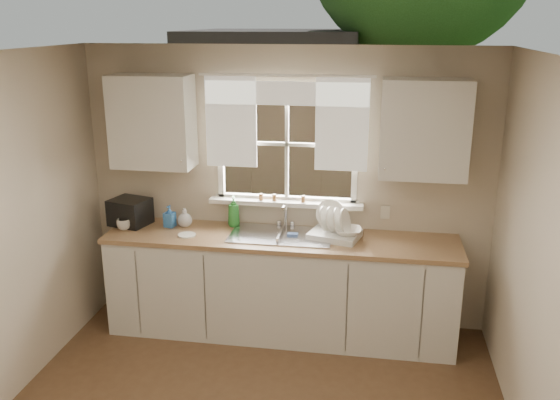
% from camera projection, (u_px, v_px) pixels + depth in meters
% --- Properties ---
extents(room_walls, '(3.62, 4.02, 2.50)m').
position_uv_depth(room_walls, '(231.00, 290.00, 3.34)').
color(room_walls, beige).
rests_on(room_walls, ground).
extents(ceiling, '(3.60, 4.00, 0.02)m').
position_uv_depth(ceiling, '(228.00, 60.00, 3.03)').
color(ceiling, silver).
rests_on(ceiling, room_walls).
extents(window, '(1.38, 0.16, 1.06)m').
position_uv_depth(window, '(286.00, 163.00, 5.22)').
color(window, white).
rests_on(window, room_walls).
extents(curtains, '(1.50, 0.03, 0.81)m').
position_uv_depth(curtains, '(286.00, 113.00, 5.04)').
color(curtains, white).
rests_on(curtains, room_walls).
extents(base_cabinets, '(3.00, 0.62, 0.87)m').
position_uv_depth(base_cabinets, '(281.00, 287.00, 5.22)').
color(base_cabinets, silver).
rests_on(base_cabinets, ground).
extents(countertop, '(3.04, 0.65, 0.04)m').
position_uv_depth(countertop, '(281.00, 239.00, 5.09)').
color(countertop, '#9B754D').
rests_on(countertop, base_cabinets).
extents(upper_cabinet_left, '(0.70, 0.33, 0.80)m').
position_uv_depth(upper_cabinet_left, '(152.00, 122.00, 5.12)').
color(upper_cabinet_left, silver).
rests_on(upper_cabinet_left, room_walls).
extents(upper_cabinet_right, '(0.70, 0.33, 0.80)m').
position_uv_depth(upper_cabinet_right, '(424.00, 129.00, 4.76)').
color(upper_cabinet_right, silver).
rests_on(upper_cabinet_right, room_walls).
extents(wall_outlet, '(0.08, 0.01, 0.12)m').
position_uv_depth(wall_outlet, '(385.00, 212.00, 5.18)').
color(wall_outlet, beige).
rests_on(wall_outlet, room_walls).
extents(sill_jars, '(0.42, 0.04, 0.06)m').
position_uv_depth(sill_jars, '(279.00, 198.00, 5.26)').
color(sill_jars, brown).
rests_on(sill_jars, window).
extents(sink, '(0.88, 0.52, 0.40)m').
position_uv_depth(sink, '(281.00, 243.00, 5.13)').
color(sink, '#B7B7BC').
rests_on(sink, countertop).
extents(dish_rack, '(0.48, 0.40, 0.30)m').
position_uv_depth(dish_rack, '(334.00, 229.00, 5.04)').
color(dish_rack, white).
rests_on(dish_rack, countertop).
extents(bowl, '(0.24, 0.24, 0.06)m').
position_uv_depth(bowl, '(348.00, 231.00, 4.97)').
color(bowl, white).
rests_on(bowl, dish_rack).
extents(soap_bottle_a, '(0.14, 0.14, 0.28)m').
position_uv_depth(soap_bottle_a, '(234.00, 211.00, 5.31)').
color(soap_bottle_a, '#2A812F').
rests_on(soap_bottle_a, countertop).
extents(soap_bottle_b, '(0.10, 0.10, 0.20)m').
position_uv_depth(soap_bottle_b, '(170.00, 216.00, 5.30)').
color(soap_bottle_b, '#3577C7').
rests_on(soap_bottle_b, countertop).
extents(soap_bottle_c, '(0.16, 0.16, 0.17)m').
position_uv_depth(soap_bottle_c, '(185.00, 217.00, 5.32)').
color(soap_bottle_c, beige).
rests_on(soap_bottle_c, countertop).
extents(saucer, '(0.15, 0.15, 0.01)m').
position_uv_depth(saucer, '(187.00, 235.00, 5.11)').
color(saucer, white).
rests_on(saucer, countertop).
extents(cup, '(0.14, 0.14, 0.10)m').
position_uv_depth(cup, '(124.00, 224.00, 5.24)').
color(cup, beige).
rests_on(cup, countertop).
extents(black_appliance, '(0.39, 0.35, 0.24)m').
position_uv_depth(black_appliance, '(130.00, 212.00, 5.36)').
color(black_appliance, black).
rests_on(black_appliance, countertop).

